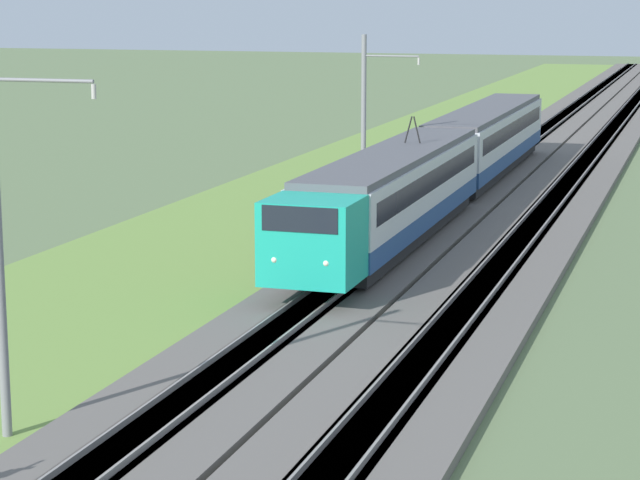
% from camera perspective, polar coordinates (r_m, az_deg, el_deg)
% --- Properties ---
extents(ballast_main, '(240.00, 4.40, 0.30)m').
position_cam_1_polar(ballast_main, '(65.98, 7.35, 2.72)').
color(ballast_main, '#605B56').
rests_on(ballast_main, ground).
extents(ballast_adjacent, '(240.00, 4.40, 0.30)m').
position_cam_1_polar(ballast_adjacent, '(65.34, 11.32, 2.51)').
color(ballast_adjacent, '#605B56').
rests_on(ballast_adjacent, ground).
extents(track_main, '(240.00, 1.57, 0.45)m').
position_cam_1_polar(track_main, '(65.98, 7.35, 2.73)').
color(track_main, '#4C4238').
rests_on(track_main, ground).
extents(track_adjacent, '(240.00, 1.57, 0.45)m').
position_cam_1_polar(track_adjacent, '(65.33, 11.32, 2.52)').
color(track_adjacent, '#4C4238').
rests_on(track_adjacent, ground).
extents(grass_verge, '(240.00, 13.83, 0.12)m').
position_cam_1_polar(grass_verge, '(67.18, 2.67, 2.87)').
color(grass_verge, olive).
rests_on(grass_verge, ground).
extents(passenger_train, '(42.02, 2.97, 4.91)m').
position_cam_1_polar(passenger_train, '(57.24, 5.84, 3.66)').
color(passenger_train, '#19A88E').
rests_on(passenger_train, ground).
extents(catenary_mast_near, '(0.22, 2.56, 8.81)m').
position_cam_1_polar(catenary_mast_near, '(27.36, -14.42, 0.09)').
color(catenary_mast_near, slate).
rests_on(catenary_mast_near, ground).
extents(catenary_mast_mid, '(0.22, 2.56, 8.04)m').
position_cam_1_polar(catenary_mast_mid, '(54.04, 2.07, 5.26)').
color(catenary_mast_mid, slate).
rests_on(catenary_mast_mid, ground).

